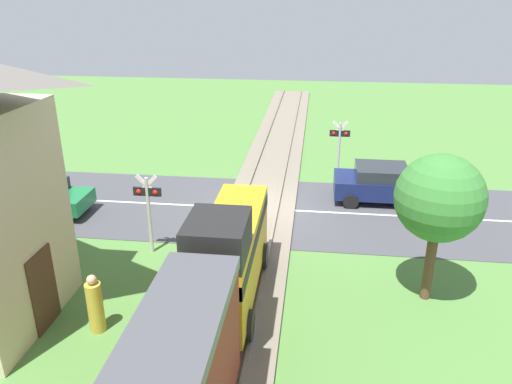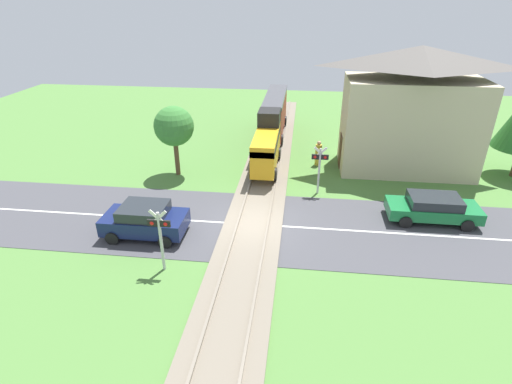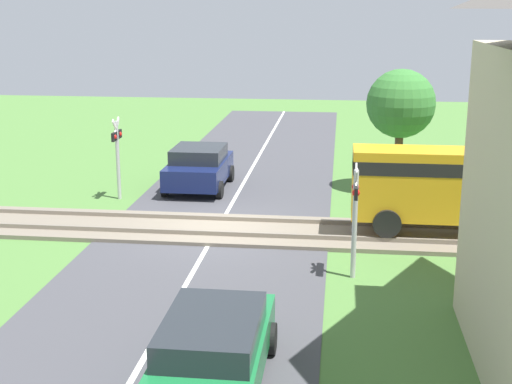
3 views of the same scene
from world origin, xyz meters
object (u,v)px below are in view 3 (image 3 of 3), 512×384
car_far_side (212,351)px  car_near_crossing (199,167)px  crossing_signal_east_approach (355,206)px  crossing_signal_west_approach (117,147)px

car_far_side → car_near_crossing: bearing=-167.8°
car_near_crossing → crossing_signal_east_approach: crossing_signal_east_approach is taller
car_far_side → crossing_signal_west_approach: crossing_signal_west_approach is taller
car_near_crossing → car_far_side: 13.66m
crossing_signal_west_approach → crossing_signal_east_approach: (6.27, 7.66, 0.00)m
car_near_crossing → car_far_side: (13.35, 2.88, -0.08)m
car_near_crossing → car_far_side: car_near_crossing is taller
crossing_signal_east_approach → car_far_side: bearing=-23.7°
crossing_signal_east_approach → car_near_crossing: bearing=-146.3°
car_far_side → crossing_signal_east_approach: bearing=156.3°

